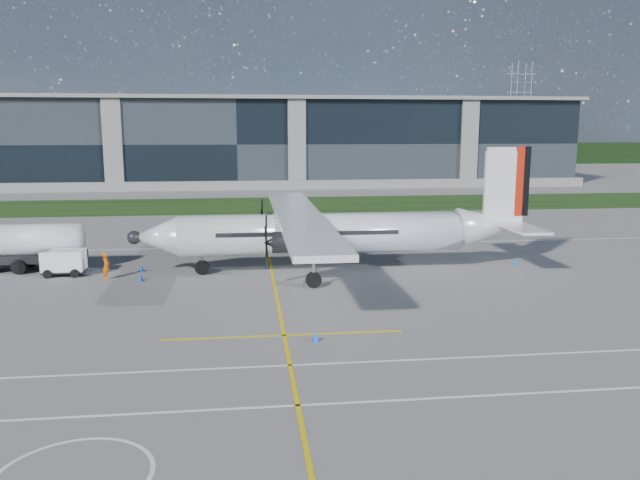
{
  "coord_description": "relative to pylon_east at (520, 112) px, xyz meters",
  "views": [
    {
      "loc": [
        1.24,
        -35.6,
        10.12
      ],
      "look_at": [
        6.23,
        5.96,
        2.62
      ],
      "focal_mm": 35.0,
      "sensor_mm": 36.0,
      "label": 1
    }
  ],
  "objects": [
    {
      "name": "ground_crew_person",
      "position": [
        -93.27,
        -142.81,
        -13.94
      ],
      "size": [
        0.7,
        0.93,
        2.13
      ],
      "primitive_type": "imported",
      "rotation": [
        0.0,
        0.0,
        1.47
      ],
      "color": "#F25907",
      "rests_on": "ground"
    },
    {
      "name": "safety_cone_portwing",
      "position": [
        -80.52,
        -157.02,
        -14.75
      ],
      "size": [
        0.36,
        0.36,
        0.5
      ],
      "primitive_type": "cone",
      "color": "blue",
      "rests_on": "ground"
    },
    {
      "name": "yellow_taxiway_centerline",
      "position": [
        -82.0,
        -140.0,
        -14.99
      ],
      "size": [
        0.2,
        70.0,
        0.01
      ],
      "primitive_type": "cube",
      "color": "yellow",
      "rests_on": "ground"
    },
    {
      "name": "pylon_east",
      "position": [
        0.0,
        0.0,
        0.0
      ],
      "size": [
        9.0,
        4.6,
        30.0
      ],
      "primitive_type": null,
      "color": "gray",
      "rests_on": "ground"
    },
    {
      "name": "safety_cone_tail",
      "position": [
        -63.58,
        -141.68,
        -14.75
      ],
      "size": [
        0.36,
        0.36,
        0.5
      ],
      "primitive_type": "cone",
      "color": "blue",
      "rests_on": "ground"
    },
    {
      "name": "ground",
      "position": [
        -85.0,
        -110.0,
        -15.0
      ],
      "size": [
        400.0,
        400.0,
        0.0
      ],
      "primitive_type": "plane",
      "color": "slate",
      "rests_on": "ground"
    },
    {
      "name": "safety_cone_stbdwing",
      "position": [
        -80.39,
        -127.19,
        -14.75
      ],
      "size": [
        0.36,
        0.36,
        0.5
      ],
      "primitive_type": "cone",
      "color": "blue",
      "rests_on": "ground"
    },
    {
      "name": "fuel_tanker_truck",
      "position": [
        -100.52,
        -139.25,
        -13.31
      ],
      "size": [
        8.99,
        2.92,
        3.37
      ],
      "primitive_type": null,
      "color": "silver",
      "rests_on": "ground"
    },
    {
      "name": "safety_cone_nose_stbd",
      "position": [
        -91.31,
        -140.68,
        -14.75
      ],
      "size": [
        0.36,
        0.36,
        0.5
      ],
      "primitive_type": "cone",
      "color": "blue",
      "rests_on": "ground"
    },
    {
      "name": "tree_line",
      "position": [
        -85.0,
        -10.0,
        -12.0
      ],
      "size": [
        400.0,
        6.0,
        6.0
      ],
      "primitive_type": "cube",
      "color": "black",
      "rests_on": "ground"
    },
    {
      "name": "baggage_tug",
      "position": [
        -96.46,
        -141.26,
        -14.1
      ],
      "size": [
        2.98,
        1.79,
        1.79
      ],
      "primitive_type": null,
      "color": "white",
      "rests_on": "ground"
    },
    {
      "name": "white_lane_line",
      "position": [
        -85.0,
        -164.0,
        -14.99
      ],
      "size": [
        90.0,
        0.15,
        0.01
      ],
      "primitive_type": "cube",
      "color": "white",
      "rests_on": "ground"
    },
    {
      "name": "grass_strip",
      "position": [
        -85.0,
        -102.0,
        -14.98
      ],
      "size": [
        400.0,
        18.0,
        0.04
      ],
      "primitive_type": "cube",
      "color": "#13330D",
      "rests_on": "ground"
    },
    {
      "name": "terminal_building",
      "position": [
        -85.0,
        -70.0,
        -7.5
      ],
      "size": [
        120.0,
        20.0,
        15.0
      ],
      "primitive_type": "cube",
      "color": "black",
      "rests_on": "ground"
    },
    {
      "name": "turboprop_aircraft",
      "position": [
        -77.4,
        -142.2,
        -10.57
      ],
      "size": [
        28.49,
        29.55,
        8.86
      ],
      "primitive_type": null,
      "color": "silver",
      "rests_on": "ground"
    },
    {
      "name": "safety_cone_nose_port",
      "position": [
        -90.91,
        -143.59,
        -14.75
      ],
      "size": [
        0.36,
        0.36,
        0.5
      ],
      "primitive_type": "cone",
      "color": "blue",
      "rests_on": "ground"
    }
  ]
}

